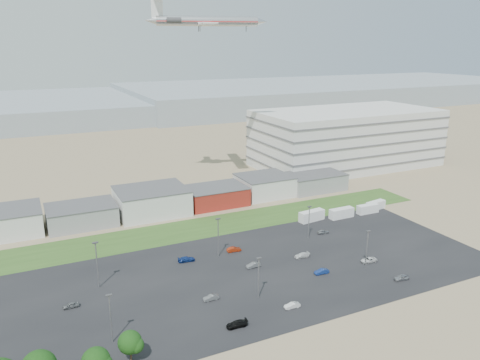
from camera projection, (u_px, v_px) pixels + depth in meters
ground at (276, 319)px, 93.44m from camera, size 700.00×700.00×0.00m
parking_lot at (253, 272)px, 112.84m from camera, size 120.00×50.00×0.01m
grass_strip at (189, 230)px, 138.51m from camera, size 160.00×16.00×0.02m
hills_backdrop at (127, 106)px, 381.74m from camera, size 700.00×200.00×9.00m
building_row at (117, 206)px, 146.84m from camera, size 170.00×20.00×8.00m
parking_garage at (346, 138)px, 209.48m from camera, size 80.00×40.00×25.00m
box_trailer_a at (312, 216)px, 145.26m from camera, size 8.77×3.66×3.19m
box_trailer_b at (341, 213)px, 147.79m from camera, size 8.16×2.65×3.05m
box_trailer_c at (368, 209)px, 151.95m from camera, size 7.49×2.40×2.80m
box_trailer_d at (376, 205)px, 155.42m from camera, size 7.62×3.53×2.75m
tree_near at (130, 345)px, 80.17m from camera, size 4.42×4.42×6.63m
lightpole_front_l at (111, 319)px, 84.98m from camera, size 1.15×0.48×9.76m
lightpole_front_m at (259, 278)px, 100.12m from camera, size 1.11×0.46×9.45m
lightpole_front_r at (367, 250)px, 113.27m from camera, size 1.17×0.49×9.93m
lightpole_back_l at (97, 265)px, 104.25m from camera, size 1.30×0.54×11.01m
lightpole_back_m at (218, 238)px, 119.80m from camera, size 1.23×0.51×10.44m
lightpole_back_r at (309, 222)px, 131.26m from camera, size 1.12×0.47×9.52m
airliner at (208, 21)px, 163.75m from camera, size 49.42×39.30×12.87m
parked_car_0 at (369, 260)px, 117.77m from camera, size 4.26×2.16×1.15m
parked_car_1 at (322, 272)px, 111.76m from camera, size 3.73×1.53×1.20m
parked_car_2 at (401, 278)px, 108.83m from camera, size 3.81×1.91×1.24m
parked_car_3 at (237, 324)px, 90.77m from camera, size 4.39×2.03×1.24m
parked_car_4 at (211, 298)px, 100.34m from camera, size 3.52×1.31×1.15m
parked_car_5 at (71, 305)px, 97.40m from camera, size 3.31×1.37×1.12m
parked_car_6 at (186, 259)px, 118.13m from camera, size 4.45×2.13×1.25m
parked_car_7 at (253, 265)px, 115.02m from camera, size 3.73×1.47×1.21m
parked_car_8 at (323, 232)px, 135.55m from camera, size 3.50×1.70×1.15m
parked_car_11 at (234, 249)px, 123.78m from camera, size 3.92×1.67×1.26m
parked_car_12 at (302, 255)px, 120.43m from camera, size 4.03×1.81×1.15m
parked_car_13 at (292, 305)px, 97.32m from camera, size 3.48×1.40×1.13m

